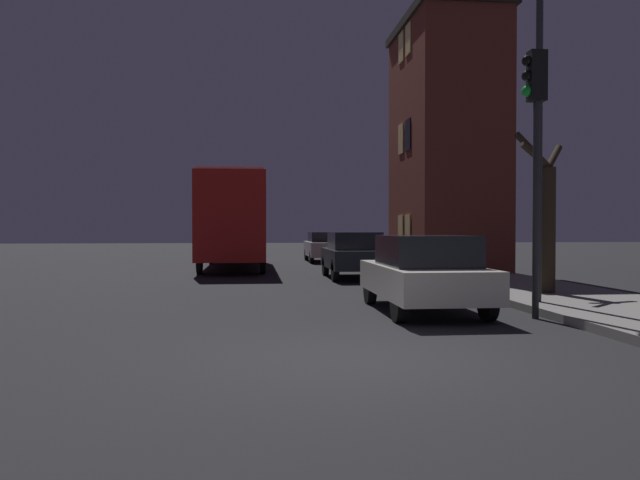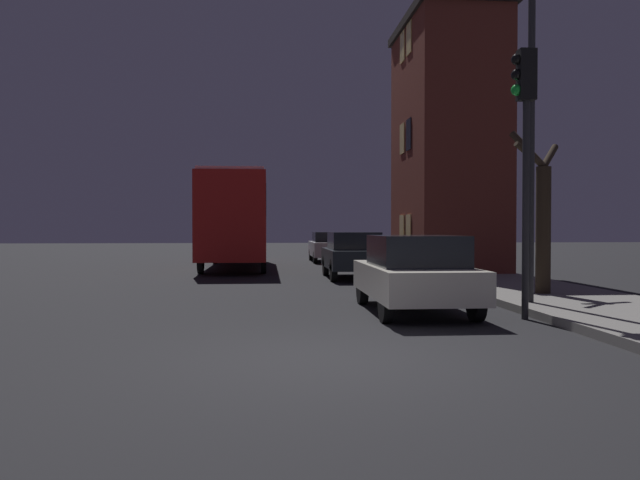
{
  "view_description": "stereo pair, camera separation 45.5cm",
  "coord_description": "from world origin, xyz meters",
  "px_view_note": "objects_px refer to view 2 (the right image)",
  "views": [
    {
      "loc": [
        -1.35,
        -7.66,
        1.63
      ],
      "look_at": [
        0.9,
        13.22,
        1.22
      ],
      "focal_mm": 35.0,
      "sensor_mm": 36.0,
      "label": 1
    },
    {
      "loc": [
        -0.89,
        -7.7,
        1.63
      ],
      "look_at": [
        0.9,
        13.22,
        1.22
      ],
      "focal_mm": 35.0,
      "sensor_mm": 36.0,
      "label": 2
    }
  ],
  "objects_px": {
    "streetlamp": "(514,58)",
    "car_far_lane": "(329,246)",
    "traffic_light": "(525,127)",
    "car_near_lane": "(414,272)",
    "bus": "(236,214)",
    "car_mid_lane": "(353,254)",
    "bare_tree": "(542,217)"
  },
  "relations": [
    {
      "from": "bare_tree",
      "to": "car_mid_lane",
      "type": "height_order",
      "value": "bare_tree"
    },
    {
      "from": "traffic_light",
      "to": "car_near_lane",
      "type": "relative_size",
      "value": 1.17
    },
    {
      "from": "traffic_light",
      "to": "car_near_lane",
      "type": "xyz_separation_m",
      "value": [
        -1.73,
        1.06,
        -2.64
      ]
    },
    {
      "from": "car_near_lane",
      "to": "car_mid_lane",
      "type": "distance_m",
      "value": 8.12
    },
    {
      "from": "streetlamp",
      "to": "traffic_light",
      "type": "xyz_separation_m",
      "value": [
        -0.32,
        -1.25,
        -1.58
      ]
    },
    {
      "from": "bare_tree",
      "to": "car_far_lane",
      "type": "bearing_deg",
      "value": 101.24
    },
    {
      "from": "car_far_lane",
      "to": "car_mid_lane",
      "type": "bearing_deg",
      "value": -91.3
    },
    {
      "from": "traffic_light",
      "to": "streetlamp",
      "type": "bearing_deg",
      "value": 75.8
    },
    {
      "from": "car_mid_lane",
      "to": "car_far_lane",
      "type": "distance_m",
      "value": 9.85
    },
    {
      "from": "car_near_lane",
      "to": "car_far_lane",
      "type": "relative_size",
      "value": 0.97
    },
    {
      "from": "traffic_light",
      "to": "car_near_lane",
      "type": "bearing_deg",
      "value": 148.42
    },
    {
      "from": "streetlamp",
      "to": "car_mid_lane",
      "type": "bearing_deg",
      "value": 104.86
    },
    {
      "from": "traffic_light",
      "to": "car_mid_lane",
      "type": "distance_m",
      "value": 9.72
    },
    {
      "from": "streetlamp",
      "to": "car_near_lane",
      "type": "relative_size",
      "value": 1.72
    },
    {
      "from": "bare_tree",
      "to": "car_near_lane",
      "type": "distance_m",
      "value": 3.98
    },
    {
      "from": "bare_tree",
      "to": "car_far_lane",
      "type": "distance_m",
      "value": 16.51
    },
    {
      "from": "bus",
      "to": "traffic_light",
      "type": "bearing_deg",
      "value": -68.55
    },
    {
      "from": "streetlamp",
      "to": "traffic_light",
      "type": "height_order",
      "value": "streetlamp"
    },
    {
      "from": "bare_tree",
      "to": "car_near_lane",
      "type": "bearing_deg",
      "value": -151.74
    },
    {
      "from": "streetlamp",
      "to": "car_far_lane",
      "type": "xyz_separation_m",
      "value": [
        -1.88,
        17.78,
        -4.24
      ]
    },
    {
      "from": "bus",
      "to": "car_near_lane",
      "type": "bearing_deg",
      "value": -73.46
    },
    {
      "from": "traffic_light",
      "to": "car_far_lane",
      "type": "xyz_separation_m",
      "value": [
        -1.57,
        19.03,
        -2.67
      ]
    },
    {
      "from": "traffic_light",
      "to": "car_near_lane",
      "type": "distance_m",
      "value": 3.33
    },
    {
      "from": "bus",
      "to": "car_mid_lane",
      "type": "relative_size",
      "value": 2.51
    },
    {
      "from": "traffic_light",
      "to": "bus",
      "type": "distance_m",
      "value": 15.88
    },
    {
      "from": "bare_tree",
      "to": "streetlamp",
      "type": "bearing_deg",
      "value": -129.17
    },
    {
      "from": "streetlamp",
      "to": "traffic_light",
      "type": "relative_size",
      "value": 1.47
    },
    {
      "from": "bus",
      "to": "car_mid_lane",
      "type": "distance_m",
      "value": 6.99
    },
    {
      "from": "bare_tree",
      "to": "car_mid_lane",
      "type": "bearing_deg",
      "value": 118.57
    },
    {
      "from": "bare_tree",
      "to": "bus",
      "type": "bearing_deg",
      "value": 122.07
    },
    {
      "from": "traffic_light",
      "to": "bus",
      "type": "xyz_separation_m",
      "value": [
        -5.79,
        14.74,
        -1.23
      ]
    },
    {
      "from": "streetlamp",
      "to": "traffic_light",
      "type": "bearing_deg",
      "value": -104.2
    }
  ]
}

